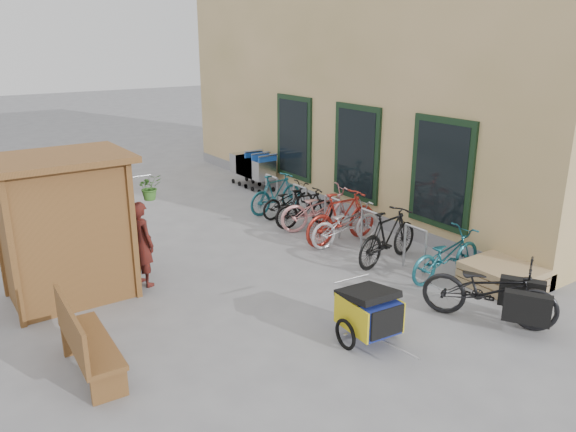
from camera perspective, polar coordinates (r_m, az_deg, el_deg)
ground at (r=9.34m, az=2.76°, el=-8.72°), size 80.00×80.00×0.00m
building at (r=16.08m, az=11.93°, el=15.02°), size 6.07×13.00×7.00m
kiosk at (r=9.62m, az=-22.34°, el=0.67°), size 2.49×1.65×2.40m
bike_rack at (r=12.22m, az=4.53°, el=0.37°), size 0.05×5.35×0.86m
pallet_stack at (r=10.43m, az=20.94°, el=-5.75°), size 1.00×1.20×0.40m
bench at (r=7.65m, az=-20.04°, el=-11.80°), size 0.56×1.64×1.02m
shopping_carts at (r=16.13m, az=-3.63°, el=5.11°), size 0.61×1.68×1.09m
child_trailer at (r=8.10m, az=8.22°, el=-9.52°), size 0.88×1.46×0.85m
cargo_bike at (r=9.05m, az=19.98°, el=-7.14°), size 1.59×2.06×1.04m
person_kiosk at (r=9.99m, az=-14.63°, el=-2.74°), size 0.49×0.63×1.51m
bike_0 at (r=10.41m, az=15.76°, el=-3.82°), size 1.72×0.61×0.90m
bike_1 at (r=10.85m, az=10.13°, el=-2.04°), size 1.84×0.80×1.07m
bike_2 at (r=11.73m, az=5.88°, el=-0.77°), size 1.75×0.69×0.90m
bike_3 at (r=11.78m, az=5.48°, el=-0.12°), size 1.86×0.54×1.12m
bike_4 at (r=12.58m, az=3.28°, el=0.80°), size 1.99×1.11×0.99m
bike_5 at (r=12.75m, az=1.73°, el=0.85°), size 1.54×0.63×0.90m
bike_6 at (r=13.52m, az=0.03°, el=1.63°), size 1.57×0.64×0.80m
bike_7 at (r=13.81m, az=-1.22°, el=2.33°), size 1.66×0.65×0.97m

